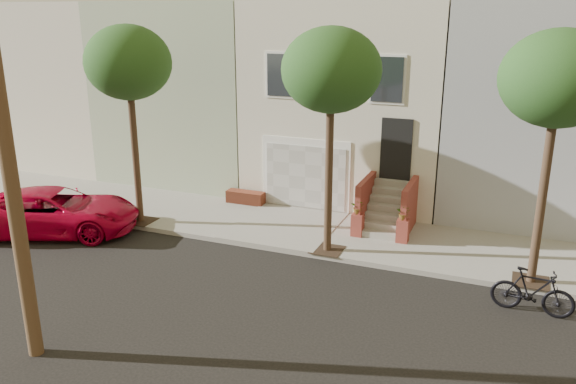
% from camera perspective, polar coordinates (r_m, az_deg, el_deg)
% --- Properties ---
extents(ground, '(90.00, 90.00, 0.00)m').
position_cam_1_polar(ground, '(14.05, -5.19, -11.47)').
color(ground, black).
rests_on(ground, ground).
extents(sidewalk, '(40.00, 3.70, 0.15)m').
position_cam_1_polar(sidewalk, '(18.48, 2.36, -3.86)').
color(sidewalk, gray).
rests_on(sidewalk, ground).
extents(house_row, '(33.10, 11.70, 7.00)m').
position_cam_1_polar(house_row, '(23.03, 7.45, 9.44)').
color(house_row, beige).
rests_on(house_row, sidewalk).
extents(tree_left, '(2.70, 2.57, 6.30)m').
position_cam_1_polar(tree_left, '(18.64, -15.54, 12.12)').
color(tree_left, '#2D2116').
rests_on(tree_left, sidewalk).
extents(tree_mid, '(2.70, 2.57, 6.30)m').
position_cam_1_polar(tree_mid, '(15.61, 4.29, 11.79)').
color(tree_mid, '#2D2116').
rests_on(tree_mid, sidewalk).
extents(tree_right, '(2.70, 2.57, 6.30)m').
position_cam_1_polar(tree_right, '(14.89, 25.19, 9.96)').
color(tree_right, '#2D2116').
rests_on(tree_right, sidewalk).
extents(pickup_truck, '(5.69, 4.12, 1.44)m').
position_cam_1_polar(pickup_truck, '(19.72, -22.06, -1.80)').
color(pickup_truck, '#BB032A').
rests_on(pickup_truck, ground).
extents(motorcycle, '(1.89, 0.65, 1.11)m').
position_cam_1_polar(motorcycle, '(14.72, 23.06, -9.05)').
color(motorcycle, black).
rests_on(motorcycle, ground).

